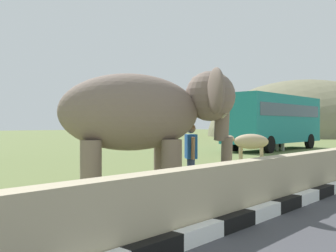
# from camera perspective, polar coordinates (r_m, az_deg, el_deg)

# --- Properties ---
(barrier_parapet) EXTENTS (28.00, 0.36, 1.00)m
(barrier_parapet) POSITION_cam_1_polar(r_m,az_deg,el_deg) (6.39, 8.07, -9.97)
(barrier_parapet) COLOR tan
(barrier_parapet) RESTS_ON ground_plane
(elephant) EXTENTS (3.94, 3.61, 2.87)m
(elephant) POSITION_cam_1_polar(r_m,az_deg,el_deg) (8.60, -3.27, 1.76)
(elephant) COLOR #756358
(elephant) RESTS_ON ground_plane
(person_handler) EXTENTS (0.49, 0.56, 1.66)m
(person_handler) POSITION_cam_1_polar(r_m,az_deg,el_deg) (9.26, 3.41, -4.16)
(person_handler) COLOR navy
(person_handler) RESTS_ON ground_plane
(bus_teal) EXTENTS (9.04, 2.61, 3.50)m
(bus_teal) POSITION_cam_1_polar(r_m,az_deg,el_deg) (26.10, 15.45, 1.16)
(bus_teal) COLOR teal
(bus_teal) RESTS_ON ground_plane
(cow_near) EXTENTS (1.11, 1.91, 1.23)m
(cow_near) POSITION_cam_1_polar(r_m,az_deg,el_deg) (17.27, 12.02, -2.34)
(cow_near) COLOR tan
(cow_near) RESTS_ON ground_plane
(cow_mid) EXTENTS (1.82, 1.37, 1.23)m
(cow_mid) POSITION_cam_1_polar(r_m,az_deg,el_deg) (25.65, 16.18, -1.53)
(cow_mid) COLOR beige
(cow_mid) RESTS_ON ground_plane
(hill_east) EXTENTS (34.49, 27.59, 16.93)m
(hill_east) POSITION_cam_1_polar(r_m,az_deg,el_deg) (63.05, 19.75, -1.32)
(hill_east) COLOR #737054
(hill_east) RESTS_ON ground_plane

